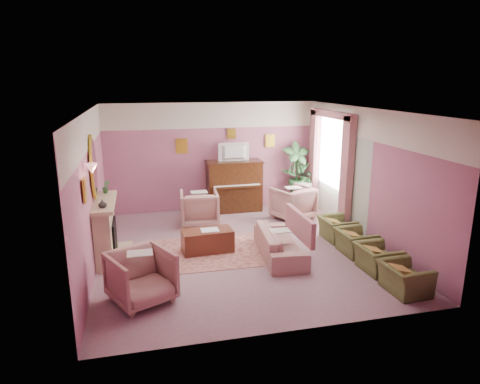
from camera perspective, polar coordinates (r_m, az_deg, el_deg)
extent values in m
cube|color=gray|center=(8.78, -0.13, -7.69)|extent=(5.50, 6.00, 0.01)
cube|color=silver|center=(8.14, -0.14, 10.86)|extent=(5.50, 6.00, 0.01)
cube|color=#835071|center=(11.23, -3.67, 4.70)|extent=(5.50, 0.02, 2.80)
cube|color=#835071|center=(5.59, 7.00, -5.77)|extent=(5.50, 0.02, 2.80)
cube|color=#835071|center=(8.18, -19.22, 0.12)|extent=(0.02, 6.00, 2.80)
cube|color=#835071|center=(9.35, 16.50, 2.09)|extent=(0.02, 6.00, 2.80)
cube|color=beige|center=(11.08, -3.75, 10.17)|extent=(5.50, 0.01, 0.65)
cube|color=#B2BFA8|center=(10.53, 12.84, 1.88)|extent=(0.01, 3.00, 2.15)
cube|color=tan|center=(8.60, -17.56, -4.98)|extent=(0.30, 1.40, 1.10)
cube|color=black|center=(8.64, -16.82, -5.88)|extent=(0.18, 0.72, 0.68)
cube|color=#ED3C00|center=(8.70, -16.47, -6.98)|extent=(0.06, 0.54, 0.10)
cube|color=tan|center=(8.43, -17.66, -1.32)|extent=(0.40, 1.55, 0.07)
cube|color=tan|center=(8.77, -15.98, -8.23)|extent=(0.55, 1.50, 0.02)
ellipsoid|color=gold|center=(8.29, -18.98, 3.15)|extent=(0.04, 0.72, 1.20)
ellipsoid|color=white|center=(8.29, -18.81, 3.16)|extent=(0.01, 0.60, 1.06)
cone|color=pink|center=(7.22, -19.19, 2.98)|extent=(0.20, 0.20, 0.16)
cube|color=#3A1D0D|center=(11.17, -0.80, 0.74)|extent=(1.40, 0.60, 1.30)
cube|color=#3A1D0D|center=(10.82, -0.39, 0.66)|extent=(1.30, 0.12, 0.06)
cube|color=white|center=(10.81, -0.39, 0.87)|extent=(1.20, 0.08, 0.02)
cube|color=#3A1D0D|center=(11.03, -0.81, 4.07)|extent=(1.45, 0.65, 0.04)
imported|color=black|center=(10.93, -0.76, 5.52)|extent=(0.80, 0.12, 0.48)
cube|color=gold|center=(11.03, -7.78, 6.10)|extent=(0.30, 0.03, 0.38)
cube|color=gold|center=(11.49, 4.03, 6.84)|extent=(0.26, 0.03, 0.34)
cube|color=gold|center=(11.20, -1.14, 7.80)|extent=(0.22, 0.03, 0.26)
cube|color=gold|center=(6.95, -20.01, 0.27)|extent=(0.03, 0.28, 0.36)
cube|color=beige|center=(10.62, 12.27, 5.46)|extent=(0.03, 1.40, 1.80)
cube|color=#A8636A|center=(9.85, 14.01, 2.28)|extent=(0.16, 0.34, 2.60)
cube|color=#A8636A|center=(11.48, 9.83, 4.23)|extent=(0.16, 0.34, 2.60)
cube|color=#A8636A|center=(10.49, 12.12, 10.09)|extent=(0.16, 2.20, 0.16)
imported|color=#306433|center=(8.92, -17.45, 0.69)|extent=(0.16, 0.16, 0.28)
imported|color=beige|center=(7.92, -17.88, -1.52)|extent=(0.16, 0.16, 0.16)
cube|color=#A5645A|center=(8.68, -3.96, -7.96)|extent=(2.53, 1.84, 0.01)
cube|color=#582819|center=(8.64, -4.37, -6.50)|extent=(1.03, 0.57, 0.45)
cube|color=white|center=(8.57, -4.07, -5.04)|extent=(0.35, 0.28, 0.01)
imported|color=tan|center=(8.40, 5.34, -6.12)|extent=(0.61, 1.83, 0.74)
cube|color=#A8636A|center=(8.45, 7.96, -4.40)|extent=(0.09, 1.38, 0.51)
imported|color=tan|center=(10.15, -5.44, -1.92)|extent=(0.87, 0.87, 0.90)
imported|color=tan|center=(10.61, 7.08, -1.24)|extent=(0.87, 0.87, 0.90)
imported|color=tan|center=(6.86, -13.05, -10.65)|extent=(0.87, 0.87, 0.90)
imported|color=#586030|center=(7.49, 21.12, -10.14)|extent=(0.53, 0.75, 0.65)
imported|color=#586030|center=(8.12, 17.87, -7.91)|extent=(0.53, 0.75, 0.65)
imported|color=#586030|center=(8.77, 15.12, -5.98)|extent=(0.53, 0.75, 0.65)
imported|color=#586030|center=(9.45, 12.78, -4.32)|extent=(0.53, 0.75, 0.65)
cylinder|color=silver|center=(11.68, 8.43, -0.32)|extent=(0.52, 0.52, 0.70)
imported|color=#306433|center=(11.56, 8.53, 2.17)|extent=(0.30, 0.30, 0.34)
imported|color=#306433|center=(11.52, 9.26, 1.94)|extent=(0.16, 0.16, 0.28)
cylinder|color=#985A49|center=(11.71, 7.37, -1.15)|extent=(0.34, 0.34, 0.34)
imported|color=#306433|center=(11.50, 7.52, 3.12)|extent=(0.76, 0.76, 1.44)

